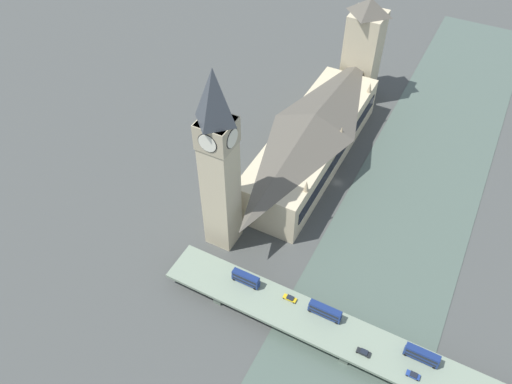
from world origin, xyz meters
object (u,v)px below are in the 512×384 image
object	(u,v)px
road_bridge	(352,340)
car_southbound_lead	(364,352)
car_northbound_lead	(413,375)
car_southbound_mid	(290,298)
parliament_hall	(313,138)
double_decker_bus_lead	(325,311)
double_decker_bus_mid	(246,278)
clock_tower	(219,161)
victoria_tower	(363,49)
double_decker_bus_rear	(422,355)

from	to	relation	value
road_bridge	car_southbound_lead	size ratio (longest dim) A/B	30.07
car_northbound_lead	car_southbound_mid	distance (m)	45.52
parliament_hall	double_decker_bus_lead	size ratio (longest dim) A/B	8.47
double_decker_bus_lead	double_decker_bus_mid	world-z (taller)	double_decker_bus_mid
clock_tower	car_southbound_lead	world-z (taller)	clock_tower
victoria_tower	double_decker_bus_lead	bearing A→B (deg)	105.27
car_southbound_mid	clock_tower	bearing A→B (deg)	-25.18
road_bridge	clock_tower	bearing A→B (deg)	-19.16
parliament_hall	double_decker_bus_mid	size ratio (longest dim) A/B	9.44
car_southbound_lead	car_southbound_mid	size ratio (longest dim) A/B	0.95
parliament_hall	road_bridge	distance (m)	93.01
double_decker_bus_lead	car_southbound_lead	xyz separation A→B (m)	(-16.18, 6.88, -1.95)
car_northbound_lead	car_southbound_lead	world-z (taller)	car_northbound_lead
road_bridge	car_southbound_lead	distance (m)	6.09
road_bridge	double_decker_bus_mid	distance (m)	41.12
parliament_hall	victoria_tower	size ratio (longest dim) A/B	1.72
clock_tower	car_northbound_lead	bearing A→B (deg)	163.41
car_northbound_lead	double_decker_bus_lead	bearing A→B (deg)	-12.13
victoria_tower	car_northbound_lead	distance (m)	159.96
double_decker_bus_mid	clock_tower	bearing A→B (deg)	-42.58
clock_tower	double_decker_bus_lead	distance (m)	61.68
parliament_hall	clock_tower	xyz separation A→B (m)	(12.40, 57.87, 27.65)
car_southbound_lead	clock_tower	bearing A→B (deg)	-20.29
clock_tower	double_decker_bus_rear	xyz separation A→B (m)	(-82.10, 17.76, -32.46)
victoria_tower	car_southbound_lead	size ratio (longest dim) A/B	12.50
double_decker_bus_lead	car_southbound_mid	xyz separation A→B (m)	(12.88, -0.19, -1.95)
double_decker_bus_lead	car_southbound_lead	world-z (taller)	double_decker_bus_lead
double_decker_bus_mid	car_southbound_mid	distance (m)	16.84
clock_tower	double_decker_bus_mid	size ratio (longest dim) A/B	7.52
clock_tower	double_decker_bus_lead	world-z (taller)	clock_tower
double_decker_bus_mid	car_southbound_lead	xyz separation A→B (m)	(-45.74, 5.98, -2.02)
victoria_tower	car_northbound_lead	xyz separation A→B (m)	(-69.21, 142.85, -19.81)
double_decker_bus_lead	car_southbound_lead	bearing A→B (deg)	156.98
victoria_tower	car_northbound_lead	size ratio (longest dim) A/B	13.49
double_decker_bus_lead	victoria_tower	bearing A→B (deg)	-74.73
victoria_tower	double_decker_bus_rear	bearing A→B (deg)	117.10
parliament_hall	double_decker_bus_mid	bearing A→B (deg)	95.63
victoria_tower	road_bridge	bearing A→B (deg)	109.12
parliament_hall	clock_tower	size ratio (longest dim) A/B	1.26
double_decker_bus_mid	car_southbound_mid	world-z (taller)	double_decker_bus_mid
clock_tower	double_decker_bus_lead	bearing A→B (deg)	160.63
clock_tower	double_decker_bus_rear	size ratio (longest dim) A/B	7.07
double_decker_bus_mid	double_decker_bus_rear	size ratio (longest dim) A/B	0.94
double_decker_bus_rear	car_southbound_lead	world-z (taller)	double_decker_bus_rear
clock_tower	victoria_tower	bearing A→B (deg)	-95.94
victoria_tower	car_northbound_lead	world-z (taller)	victoria_tower
parliament_hall	victoria_tower	xyz separation A→B (m)	(0.05, -60.69, 13.04)
double_decker_bus_mid	car_northbound_lead	distance (m)	61.97
car_northbound_lead	parliament_hall	bearing A→B (deg)	-49.91
parliament_hall	double_decker_bus_rear	distance (m)	102.97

